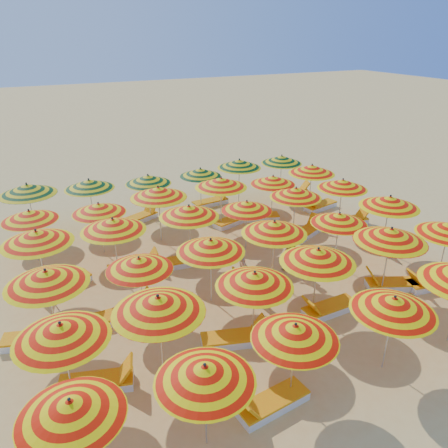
{
  "coord_description": "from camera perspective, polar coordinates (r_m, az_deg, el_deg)",
  "views": [
    {
      "loc": [
        -5.95,
        -11.74,
        7.72
      ],
      "look_at": [
        0.0,
        0.5,
        1.6
      ],
      "focal_mm": 35.0,
      "sensor_mm": 36.0,
      "label": 1
    }
  ],
  "objects": [
    {
      "name": "lounger_10",
      "position": [
        17.91,
        21.07,
        -2.53
      ],
      "size": [
        1.75,
        0.65,
        0.69
      ],
      "rotation": [
        0.0,
        0.0,
        3.18
      ],
      "color": "white",
      "rests_on": "ground"
    },
    {
      "name": "beachgoer_b",
      "position": [
        15.07,
        8.75,
        -4.12
      ],
      "size": [
        0.76,
        0.79,
        1.29
      ],
      "primitive_type": "imported",
      "rotation": [
        0.0,
        0.0,
        5.32
      ],
      "color": "tan",
      "rests_on": "ground"
    },
    {
      "name": "umbrella_2",
      "position": [
        9.72,
        9.28,
        -13.76
      ],
      "size": [
        2.52,
        2.52,
        2.04
      ],
      "color": "silver",
      "rests_on": "ground"
    },
    {
      "name": "lounger_16",
      "position": [
        18.81,
        1.11,
        0.48
      ],
      "size": [
        1.83,
        1.06,
        0.69
      ],
      "rotation": [
        0.0,
        0.0,
        0.29
      ],
      "color": "white",
      "rests_on": "ground"
    },
    {
      "name": "lounger_3",
      "position": [
        12.05,
        1.44,
        -14.7
      ],
      "size": [
        1.83,
        1.04,
        0.69
      ],
      "rotation": [
        0.0,
        0.0,
        -0.28
      ],
      "color": "white",
      "rests_on": "ground"
    },
    {
      "name": "lounger_7",
      "position": [
        13.02,
        -23.2,
        -13.64
      ],
      "size": [
        1.83,
        1.06,
        0.69
      ],
      "rotation": [
        0.0,
        0.0,
        -0.29
      ],
      "color": "white",
      "rests_on": "ground"
    },
    {
      "name": "umbrella_3",
      "position": [
        11.02,
        21.3,
        -9.79
      ],
      "size": [
        2.6,
        2.6,
        2.12
      ],
      "color": "silver",
      "rests_on": "ground"
    },
    {
      "name": "lounger_13",
      "position": [
        15.61,
        -5.92,
        -4.93
      ],
      "size": [
        1.78,
        0.74,
        0.69
      ],
      "rotation": [
        0.0,
        0.0,
        -0.09
      ],
      "color": "white",
      "rests_on": "ground"
    },
    {
      "name": "umbrella_31",
      "position": [
        18.74,
        -17.22,
        4.99
      ],
      "size": [
        2.37,
        2.37,
        2.15
      ],
      "color": "silver",
      "rests_on": "ground"
    },
    {
      "name": "umbrella_27",
      "position": [
        17.79,
        -0.39,
        5.44
      ],
      "size": [
        2.45,
        2.45,
        2.27
      ],
      "color": "silver",
      "rests_on": "ground"
    },
    {
      "name": "umbrella_25",
      "position": [
        16.35,
        -16.06,
        2.0
      ],
      "size": [
        2.02,
        2.02,
        2.05
      ],
      "color": "silver",
      "rests_on": "ground"
    },
    {
      "name": "lounger_2",
      "position": [
        11.26,
        -16.07,
        -19.19
      ],
      "size": [
        1.83,
        1.04,
        0.69
      ],
      "rotation": [
        0.0,
        0.0,
        -0.28
      ],
      "color": "white",
      "rests_on": "ground"
    },
    {
      "name": "lounger_15",
      "position": [
        19.54,
        16.0,
        0.44
      ],
      "size": [
        1.8,
        0.85,
        0.69
      ],
      "rotation": [
        0.0,
        0.0,
        -0.16
      ],
      "color": "white",
      "rests_on": "ground"
    },
    {
      "name": "umbrella_22",
      "position": [
        17.2,
        9.36,
        4.05
      ],
      "size": [
        2.49,
        2.49,
        2.14
      ],
      "color": "silver",
      "rests_on": "ground"
    },
    {
      "name": "umbrella_29",
      "position": [
        20.09,
        11.4,
        7.01
      ],
      "size": [
        2.37,
        2.37,
        2.2
      ],
      "color": "silver",
      "rests_on": "ground"
    },
    {
      "name": "lounger_9",
      "position": [
        14.36,
        4.5,
        -7.69
      ],
      "size": [
        1.83,
        1.06,
        0.69
      ],
      "rotation": [
        0.0,
        0.0,
        2.84
      ],
      "color": "white",
      "rests_on": "ground"
    },
    {
      "name": "lounger_0",
      "position": [
        10.48,
        6.16,
        -22.24
      ],
      "size": [
        1.79,
        0.78,
        0.69
      ],
      "rotation": [
        0.0,
        0.0,
        3.26
      ],
      "color": "white",
      "rests_on": "ground"
    },
    {
      "name": "umbrella_17",
      "position": [
        16.85,
        20.84,
        2.73
      ],
      "size": [
        2.23,
        2.23,
        2.27
      ],
      "color": "silver",
      "rests_on": "ground"
    },
    {
      "name": "lounger_17",
      "position": [
        19.23,
        4.48,
        0.96
      ],
      "size": [
        1.83,
        1.1,
        0.69
      ],
      "rotation": [
        0.0,
        0.0,
        2.82
      ],
      "color": "white",
      "rests_on": "ground"
    },
    {
      "name": "umbrella_26",
      "position": [
        16.78,
        -8.58,
        4.11
      ],
      "size": [
        2.81,
        2.81,
        2.31
      ],
      "color": "silver",
      "rests_on": "ground"
    },
    {
      "name": "lounger_5",
      "position": [
        15.27,
        21.05,
        -7.31
      ],
      "size": [
        1.82,
        1.22,
        0.69
      ],
      "rotation": [
        0.0,
        0.0,
        2.73
      ],
      "color": "white",
      "rests_on": "ground"
    },
    {
      "name": "lounger_19",
      "position": [
        19.43,
        -10.96,
        0.82
      ],
      "size": [
        1.82,
        1.22,
        0.69
      ],
      "rotation": [
        0.0,
        0.0,
        0.41
      ],
      "color": "white",
      "rests_on": "ground"
    },
    {
      "name": "umbrella_34",
      "position": [
        20.62,
        2.01,
        7.88
      ],
      "size": [
        2.25,
        2.25,
        2.19
      ],
      "color": "silver",
      "rests_on": "ground"
    },
    {
      "name": "lounger_8",
      "position": [
        13.26,
        -12.78,
        -11.29
      ],
      "size": [
        1.75,
        0.64,
        0.69
      ],
      "rotation": [
        0.0,
        0.0,
        0.03
      ],
      "color": "white",
      "rests_on": "ground"
    },
    {
      "name": "umbrella_21",
      "position": [
        16.04,
        2.99,
        2.36
      ],
      "size": [
        2.4,
        2.4,
        2.0
      ],
      "color": "silver",
      "rests_on": "ground"
    },
    {
      "name": "umbrella_14",
      "position": [
        12.79,
        -1.75,
        -2.86
      ],
      "size": [
        2.7,
        2.7,
        2.16
      ],
      "color": "silver",
      "rests_on": "ground"
    },
    {
      "name": "beachgoer_a",
      "position": [
        13.78,
        2.4,
        -6.03
      ],
      "size": [
        0.52,
        0.65,
        1.57
      ],
      "primitive_type": "imported",
      "rotation": [
        0.0,
        0.0,
        1.29
      ],
      "color": "tan",
      "rests_on": "ground"
    },
    {
      "name": "umbrella_6",
      "position": [
        10.02,
        -20.5,
        -13.03
      ],
      "size": [
        2.2,
        2.2,
        2.17
      ],
      "color": "silver",
      "rests_on": "ground"
    },
    {
      "name": "lounger_12",
      "position": [
        15.52,
        -11.64,
        -5.52
      ],
      "size": [
        1.78,
        0.76,
        0.69
      ],
      "rotation": [
        0.0,
        0.0,
        -0.11
      ],
      "color": "white",
      "rests_on": "ground"
    },
    {
      "name": "lounger_21",
      "position": [
        22.38,
        8.89,
        4.15
      ],
      "size": [
        1.83,
        1.06,
        0.69
      ],
      "rotation": [
        0.0,
        0.0,
        -0.3
      ],
      "color": "white",
      "rests_on": "ground"
    },
    {
      "name": "umbrella_7",
      "position": [
        10.13,
        -8.59,
        -10.37
      ],
      "size": [
        2.86,
        2.86,
        2.3
      ],
      "color": "silver",
      "rests_on": "ground"
    },
    {
      "name": "lounger_11",
      "position": [
        15.21,
        -20.29,
        -7.31
      ],
      "size": [
        1.83,
        1.12,
        0.69
      ],
      "rotation": [
        0.0,
        0.0,
        3.48
      ],
      "color": "white",
      "rests_on": "ground"
    },
    {
      "name": "umbrella_32",
      "position": [
        18.96,
        -9.89,
        5.76
      ],
      "size": [
        2.61,
        2.61,
        2.08
      ],
      "color": "silver",
      "rests_on": "ground"
    },
    {
      "name": "lounger_4",
      "position": [
        13.5,
        13.51,
        -10.65
      ],
      "size": [
        1.75,
        0.63,
        0.69
      ],
      "rotation": [
        0.0,
        0.0,
        3.17
      ],
      "color": "white",
      "rests_on": "ground"
    },
    {
      "name": "umbrella_12",
      "position": [
        11.97,
        -22.19,
        -6.51
      ],
      "size": [
        2.54,
        2.54,
        2.24
      ],
      "color": "silver",
      "rests_on": "ground"
    },
    {
      "name": "umbrella_23",
      "position": [
        18.54,
        15.23,
        5.05
      ],
      "size": [
        2.61,
        2.61,
        2.16
      ],
      "color": "silver",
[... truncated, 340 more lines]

